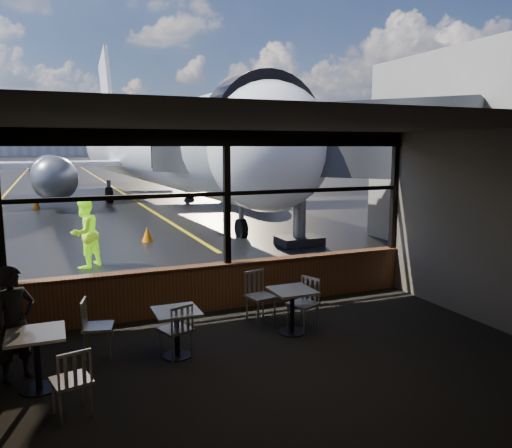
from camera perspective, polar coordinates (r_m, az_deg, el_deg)
ground_plane at (r=129.16m, az=-21.22°, el=6.82°), size 520.00×520.00×0.00m
carpet_floor at (r=7.55m, az=4.62°, el=-16.15°), size 8.00×6.00×0.01m
ceiling at (r=6.85m, az=4.98°, el=11.36°), size 8.00×6.00×0.04m
wall_right at (r=9.49m, az=26.81°, el=-0.88°), size 0.04×6.00×3.50m
wall_back at (r=4.63m, az=22.29°, el=-10.01°), size 8.00×0.04×3.50m
window_sill at (r=9.99m, az=-3.25°, el=-7.13°), size 8.00×0.28×0.90m
window_header at (r=9.61m, az=-3.41°, el=9.75°), size 8.00×0.18×0.30m
mullion_centre at (r=9.66m, az=-3.35°, el=2.91°), size 0.12×0.12×2.60m
mullion_right at (r=11.56m, az=15.52°, el=3.58°), size 0.12×0.12×2.60m
window_transom at (r=9.65m, az=-3.35°, el=3.50°), size 8.00×0.10×0.08m
airliner at (r=29.76m, az=-11.80°, el=13.74°), size 33.52×39.60×11.68m
jet_bridge at (r=16.09m, az=2.37°, el=5.41°), size 8.38×10.25×4.47m
cafe_table_near at (r=8.72m, az=4.14°, el=-9.94°), size 0.71×0.71×0.78m
cafe_table_mid at (r=7.89m, az=-9.02°, el=-12.26°), size 0.67×0.67×0.74m
cafe_table_left at (r=7.38m, az=-23.70°, el=-14.20°), size 0.72×0.72×0.80m
chair_near_e at (r=8.84m, az=5.39°, el=-9.16°), size 0.67×0.67×0.94m
chair_near_n at (r=9.20m, az=0.54°, el=-8.37°), size 0.61×0.61×0.95m
chair_mid_s at (r=7.83m, az=-9.18°, el=-11.89°), size 0.61×0.61×0.88m
chair_mid_w at (r=8.15m, az=-17.59°, el=-11.19°), size 0.60×0.60×0.92m
chair_left_s at (r=6.56m, az=-20.35°, el=-16.51°), size 0.58×0.58×0.89m
passenger at (r=7.65m, az=-25.85°, el=-10.26°), size 0.70×0.64×1.62m
ground_crew at (r=13.96m, az=-19.00°, el=-0.99°), size 1.14×1.14×1.86m
cone_nose at (r=17.32m, az=-12.33°, el=-1.14°), size 0.37×0.37×0.51m
cone_wing at (r=28.14m, az=-23.81°, el=2.11°), size 0.39×0.39×0.54m
terminal_annex at (r=17.52m, az=26.39°, el=7.28°), size 5.00×7.00×6.00m
hangar_mid at (r=194.11m, az=-21.80°, el=8.74°), size 38.00×15.00×10.00m
hangar_right at (r=197.47m, az=-3.87°, el=9.62°), size 50.00×20.00×12.00m
fuel_tank_c at (r=191.20m, az=-24.77°, el=7.96°), size 8.00×8.00×6.00m
treeline at (r=219.12m, az=-21.92°, el=8.93°), size 360.00×3.00×12.00m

